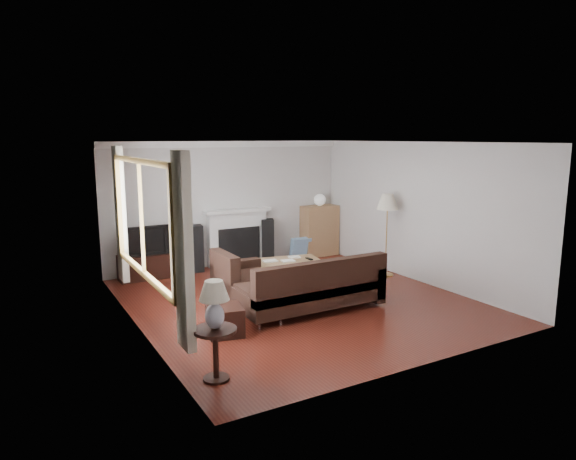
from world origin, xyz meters
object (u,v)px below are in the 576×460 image
bookshelf (319,231)px  sectional_sofa (310,285)px  side_table (216,354)px  coffee_table (285,273)px  floor_lamp (386,235)px  tv_stand (144,267)px

bookshelf → sectional_sofa: 3.71m
side_table → bookshelf: bearing=46.5°
coffee_table → side_table: side_table is taller
sectional_sofa → side_table: 2.52m
coffee_table → floor_lamp: bearing=2.7°
tv_stand → sectional_sofa: 3.46m
side_table → tv_stand: bearing=85.4°
sectional_sofa → coffee_table: size_ratio=2.01×
bookshelf → floor_lamp: floor_lamp is taller
sectional_sofa → side_table: sectional_sofa is taller
bookshelf → side_table: (-4.22, -4.44, -0.26)m
coffee_table → floor_lamp: size_ratio=0.78×
bookshelf → side_table: bearing=-133.5°
bookshelf → floor_lamp: size_ratio=0.71×
coffee_table → side_table: 3.61m
tv_stand → side_table: side_table is taller
floor_lamp → bookshelf: bearing=94.2°
floor_lamp → side_table: (-4.37, -2.39, -0.48)m
floor_lamp → sectional_sofa: bearing=-156.9°
sectional_sofa → side_table: bearing=-145.8°
tv_stand → coffee_table: 2.65m
bookshelf → floor_lamp: (0.15, -2.05, 0.22)m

